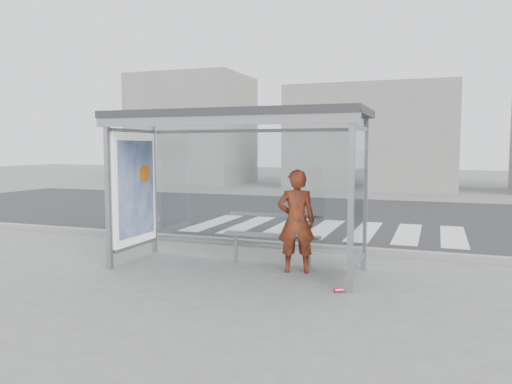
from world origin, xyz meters
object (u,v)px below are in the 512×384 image
Objects in this scene: person at (296,221)px; bench at (272,235)px; bus_shelter at (217,150)px; soda_can at (339,290)px.

person is 0.98× the size of bench.
bus_shelter reaches higher than soda_can.
bench is at bearing 27.73° from bus_shelter.
bench is (-0.53, 0.35, -0.31)m from person.
person is at bearing 134.11° from soda_can.
bus_shelter is at bearing -152.27° from bench.
soda_can is (1.40, -1.25, -0.49)m from bench.
bus_shelter reaches higher than person.
soda_can is at bearing 118.29° from person.
bus_shelter is 2.53× the size of person.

